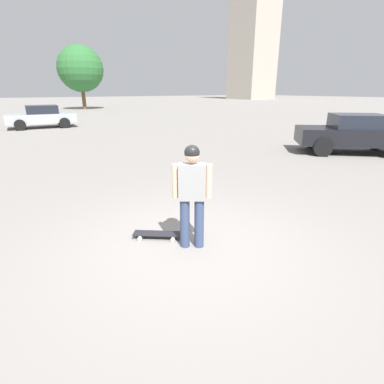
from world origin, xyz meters
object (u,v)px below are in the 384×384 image
person (192,190)px  car_parked_near (353,133)px  skateboard (157,234)px  car_parked_far (41,116)px

person → car_parked_near: (9.43, 2.75, -0.17)m
skateboard → car_parked_far: car_parked_far is taller
person → skateboard: bearing=155.3°
car_parked_near → person: bearing=58.6°
car_parked_far → car_parked_near: bearing=123.5°
skateboard → car_parked_near: bearing=-129.7°
person → car_parked_far: bearing=122.9°
skateboard → car_parked_far: size_ratio=0.18×
car_parked_far → skateboard: bearing=91.4°
car_parked_near → car_parked_far: bearing=-18.5°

